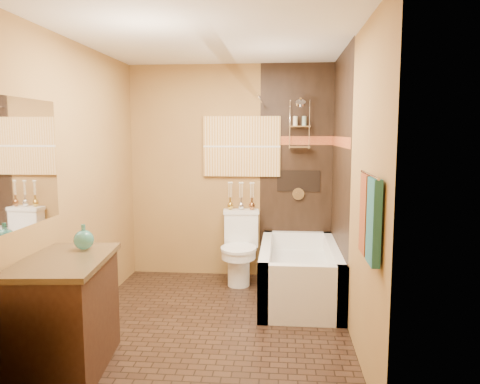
# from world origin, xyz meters

# --- Properties ---
(floor) EXTENTS (3.00, 3.00, 0.00)m
(floor) POSITION_xyz_m (0.00, 0.00, 0.00)
(floor) COLOR black
(floor) RESTS_ON ground
(wall_left) EXTENTS (0.02, 3.00, 2.50)m
(wall_left) POSITION_xyz_m (-1.20, 0.00, 1.25)
(wall_left) COLOR olive
(wall_left) RESTS_ON floor
(wall_right) EXTENTS (0.02, 3.00, 2.50)m
(wall_right) POSITION_xyz_m (1.20, 0.00, 1.25)
(wall_right) COLOR olive
(wall_right) RESTS_ON floor
(wall_back) EXTENTS (2.40, 0.02, 2.50)m
(wall_back) POSITION_xyz_m (0.00, 1.50, 1.25)
(wall_back) COLOR olive
(wall_back) RESTS_ON floor
(wall_front) EXTENTS (2.40, 0.02, 2.50)m
(wall_front) POSITION_xyz_m (0.00, -1.50, 1.25)
(wall_front) COLOR olive
(wall_front) RESTS_ON floor
(ceiling) EXTENTS (3.00, 3.00, 0.00)m
(ceiling) POSITION_xyz_m (0.00, 0.00, 2.50)
(ceiling) COLOR silver
(ceiling) RESTS_ON wall_back
(alcove_tile_back) EXTENTS (0.85, 0.01, 2.50)m
(alcove_tile_back) POSITION_xyz_m (0.78, 1.49, 1.25)
(alcove_tile_back) COLOR black
(alcove_tile_back) RESTS_ON wall_back
(alcove_tile_right) EXTENTS (0.01, 1.50, 2.50)m
(alcove_tile_right) POSITION_xyz_m (1.19, 0.75, 1.25)
(alcove_tile_right) COLOR black
(alcove_tile_right) RESTS_ON wall_right
(mosaic_band_back) EXTENTS (0.85, 0.01, 0.10)m
(mosaic_band_back) POSITION_xyz_m (0.78, 1.48, 1.62)
(mosaic_band_back) COLOR maroon
(mosaic_band_back) RESTS_ON alcove_tile_back
(mosaic_band_right) EXTENTS (0.01, 1.50, 0.10)m
(mosaic_band_right) POSITION_xyz_m (1.18, 0.75, 1.62)
(mosaic_band_right) COLOR maroon
(mosaic_band_right) RESTS_ON alcove_tile_right
(alcove_niche) EXTENTS (0.50, 0.01, 0.25)m
(alcove_niche) POSITION_xyz_m (0.80, 1.48, 1.15)
(alcove_niche) COLOR black
(alcove_niche) RESTS_ON alcove_tile_back
(shower_fixtures) EXTENTS (0.24, 0.33, 1.16)m
(shower_fixtures) POSITION_xyz_m (0.80, 1.38, 1.67)
(shower_fixtures) COLOR silver
(shower_fixtures) RESTS_ON floor
(curtain_rod) EXTENTS (0.03, 1.55, 0.03)m
(curtain_rod) POSITION_xyz_m (0.40, 0.75, 2.02)
(curtain_rod) COLOR silver
(curtain_rod) RESTS_ON wall_back
(towel_bar) EXTENTS (0.02, 0.55, 0.02)m
(towel_bar) POSITION_xyz_m (1.15, -1.05, 1.45)
(towel_bar) COLOR silver
(towel_bar) RESTS_ON wall_right
(towel_teal) EXTENTS (0.05, 0.22, 0.52)m
(towel_teal) POSITION_xyz_m (1.16, -1.18, 1.18)
(towel_teal) COLOR #1D5862
(towel_teal) RESTS_ON towel_bar
(towel_rust) EXTENTS (0.05, 0.22, 0.52)m
(towel_rust) POSITION_xyz_m (1.16, -0.92, 1.18)
(towel_rust) COLOR maroon
(towel_rust) RESTS_ON towel_bar
(sunset_painting) EXTENTS (0.90, 0.04, 0.70)m
(sunset_painting) POSITION_xyz_m (0.13, 1.48, 1.55)
(sunset_painting) COLOR #C7852E
(sunset_painting) RESTS_ON wall_back
(vanity_mirror) EXTENTS (0.01, 1.00, 0.90)m
(vanity_mirror) POSITION_xyz_m (-1.19, -0.91, 1.50)
(vanity_mirror) COLOR white
(vanity_mirror) RESTS_ON wall_left
(bathtub) EXTENTS (0.80, 1.50, 0.55)m
(bathtub) POSITION_xyz_m (0.80, 0.75, 0.22)
(bathtub) COLOR white
(bathtub) RESTS_ON floor
(toilet) EXTENTS (0.43, 0.63, 0.81)m
(toilet) POSITION_xyz_m (0.13, 1.21, 0.41)
(toilet) COLOR white
(toilet) RESTS_ON floor
(vanity) EXTENTS (0.67, 0.99, 0.83)m
(vanity) POSITION_xyz_m (-0.92, -0.91, 0.42)
(vanity) COLOR black
(vanity) RESTS_ON floor
(teal_bottle) EXTENTS (0.20, 0.20, 0.24)m
(teal_bottle) POSITION_xyz_m (-0.87, -0.66, 0.93)
(teal_bottle) COLOR #297D74
(teal_bottle) RESTS_ON vanity
(bud_vases) EXTENTS (0.32, 0.07, 0.32)m
(bud_vases) POSITION_xyz_m (0.13, 1.39, 0.99)
(bud_vases) COLOR gold
(bud_vases) RESTS_ON toilet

